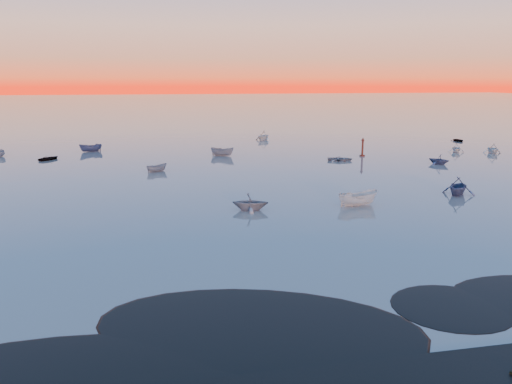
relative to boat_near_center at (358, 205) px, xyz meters
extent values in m
plane|color=slate|center=(-12.30, 76.00, 0.00)|extent=(600.00, 600.00, 0.00)
imported|color=silver|center=(0.00, 0.00, 0.00)|extent=(2.13, 4.44, 1.49)
imported|color=#374369|center=(21.72, 21.20, 0.00)|extent=(3.54, 3.09, 1.15)
cylinder|color=#44170E|center=(13.56, 30.83, 0.05)|extent=(0.89, 0.89, 0.30)
cylinder|color=#44170E|center=(13.56, 30.83, 1.29)|extent=(0.32, 0.32, 2.58)
cone|color=#44170E|center=(13.56, 30.83, 2.83)|extent=(0.60, 0.60, 0.50)
camera|label=1|loc=(-19.65, -46.05, 12.56)|focal=35.00mm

